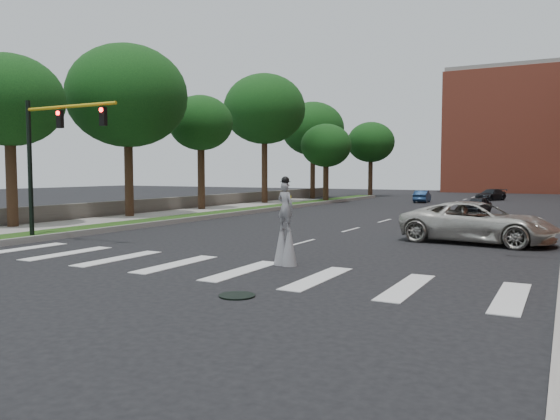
% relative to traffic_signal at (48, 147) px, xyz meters
% --- Properties ---
extents(ground_plane, '(160.00, 160.00, 0.00)m').
position_rel_traffic_signal_xyz_m(ground_plane, '(9.78, -3.00, -4.15)').
color(ground_plane, black).
rests_on(ground_plane, ground).
extents(grass_median, '(2.00, 60.00, 0.25)m').
position_rel_traffic_signal_xyz_m(grass_median, '(-1.72, 17.00, -4.03)').
color(grass_median, '#1D3E11').
rests_on(grass_median, ground).
extents(median_curb, '(0.20, 60.00, 0.28)m').
position_rel_traffic_signal_xyz_m(median_curb, '(-0.67, 17.00, -4.01)').
color(median_curb, gray).
rests_on(median_curb, ground).
extents(sidewalk_left, '(4.00, 60.00, 0.18)m').
position_rel_traffic_signal_xyz_m(sidewalk_left, '(-4.72, 7.00, -4.06)').
color(sidewalk_left, gray).
rests_on(sidewalk_left, ground).
extents(stone_wall, '(0.50, 56.00, 1.10)m').
position_rel_traffic_signal_xyz_m(stone_wall, '(-7.22, 19.00, -3.60)').
color(stone_wall, '#555049').
rests_on(stone_wall, ground).
extents(manhole, '(0.90, 0.90, 0.04)m').
position_rel_traffic_signal_xyz_m(manhole, '(12.78, -5.00, -4.13)').
color(manhole, black).
rests_on(manhole, ground).
extents(building_backdrop, '(26.00, 14.00, 18.00)m').
position_rel_traffic_signal_xyz_m(building_backdrop, '(15.78, 75.00, 4.85)').
color(building_backdrop, '#C3563D').
rests_on(building_backdrop, ground).
extents(traffic_signal, '(5.30, 0.23, 6.20)m').
position_rel_traffic_signal_xyz_m(traffic_signal, '(0.00, 0.00, 0.00)').
color(traffic_signal, black).
rests_on(traffic_signal, ground).
extents(stilt_performer, '(0.83, 0.58, 2.93)m').
position_rel_traffic_signal_xyz_m(stilt_performer, '(11.76, -0.43, -3.03)').
color(stilt_performer, '#322014').
rests_on(stilt_performer, ground).
extents(suv_crossing, '(6.76, 3.77, 1.79)m').
position_rel_traffic_signal_xyz_m(suv_crossing, '(16.53, 8.46, -3.26)').
color(suv_crossing, beige).
rests_on(suv_crossing, ground).
extents(car_near, '(1.95, 3.62, 1.17)m').
position_rel_traffic_signal_xyz_m(car_near, '(13.87, 27.26, -3.56)').
color(car_near, black).
rests_on(car_near, ground).
extents(car_mid, '(1.56, 3.75, 1.21)m').
position_rel_traffic_signal_xyz_m(car_mid, '(6.91, 39.04, -3.55)').
color(car_mid, '#162C4E').
rests_on(car_mid, ground).
extents(car_far, '(3.24, 4.56, 1.23)m').
position_rel_traffic_signal_xyz_m(car_far, '(12.56, 46.34, -3.54)').
color(car_far, black).
rests_on(car_far, ground).
extents(tree_1, '(5.67, 5.67, 9.24)m').
position_rel_traffic_signal_xyz_m(tree_1, '(-6.15, 2.64, 2.63)').
color(tree_1, '#322014').
rests_on(tree_1, ground).
extents(tree_2, '(7.78, 7.78, 11.28)m').
position_rel_traffic_signal_xyz_m(tree_2, '(-5.52, 10.70, 3.80)').
color(tree_2, '#322014').
rests_on(tree_2, ground).
extents(tree_3, '(5.02, 5.02, 9.01)m').
position_rel_traffic_signal_xyz_m(tree_3, '(-5.49, 18.62, 2.66)').
color(tree_3, '#322014').
rests_on(tree_3, ground).
extents(tree_4, '(7.67, 7.67, 12.20)m').
position_rel_traffic_signal_xyz_m(tree_4, '(-5.41, 28.54, 4.75)').
color(tree_4, '#322014').
rests_on(tree_4, ground).
extents(tree_5, '(7.24, 7.24, 11.11)m').
position_rel_traffic_signal_xyz_m(tree_5, '(-6.32, 41.45, 3.85)').
color(tree_5, '#322014').
rests_on(tree_5, ground).
extents(tree_6, '(5.05, 5.05, 7.84)m').
position_rel_traffic_signal_xyz_m(tree_6, '(-1.51, 34.07, 1.50)').
color(tree_6, '#322014').
rests_on(tree_6, ground).
extents(tree_7, '(5.91, 5.91, 9.29)m').
position_rel_traffic_signal_xyz_m(tree_7, '(-2.08, 49.63, 2.59)').
color(tree_7, '#322014').
rests_on(tree_7, ground).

